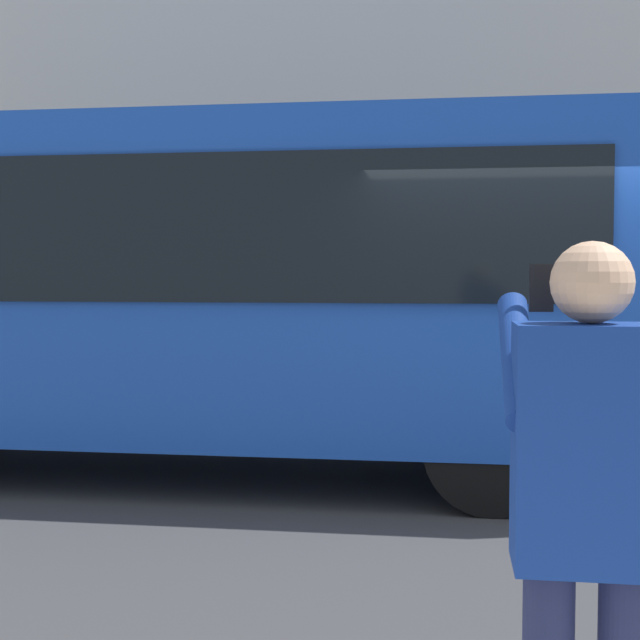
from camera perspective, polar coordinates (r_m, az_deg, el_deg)
name	(u,v)px	position (r m, az deg, el deg)	size (l,w,h in m)	color
ground_plane	(530,500)	(7.18, 13.45, -11.27)	(60.00, 60.00, 0.00)	#38383A
red_bus	(144,282)	(8.05, -11.32, 2.40)	(9.05, 2.54, 3.08)	#1947AD
pedestrian_photographer	(589,504)	(2.53, 17.03, -11.33)	(0.53, 0.52, 1.70)	#1E2347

